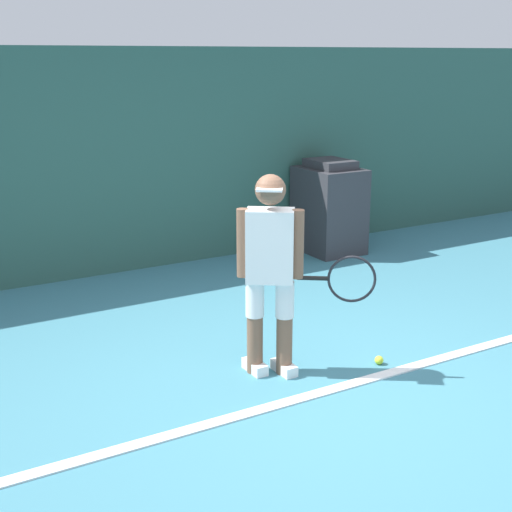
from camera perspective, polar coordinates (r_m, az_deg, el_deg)
name	(u,v)px	position (r m, az deg, el deg)	size (l,w,h in m)	color
ground_plane	(332,392)	(5.17, 6.07, -10.77)	(24.00, 24.00, 0.00)	teal
back_wall	(138,161)	(7.87, -9.41, 7.50)	(24.00, 0.10, 2.39)	#2D564C
court_baseline	(330,390)	(5.18, 5.93, -10.63)	(21.60, 0.10, 0.01)	white
tennis_player	(272,267)	(5.14, 1.33, -0.91)	(0.84, 0.64, 1.50)	brown
tennis_ball	(379,360)	(5.64, 9.81, -8.21)	(0.07, 0.07, 0.07)	#D1E533
covered_chair	(329,208)	(8.61, 5.86, 3.84)	(0.62, 0.78, 1.11)	#333338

